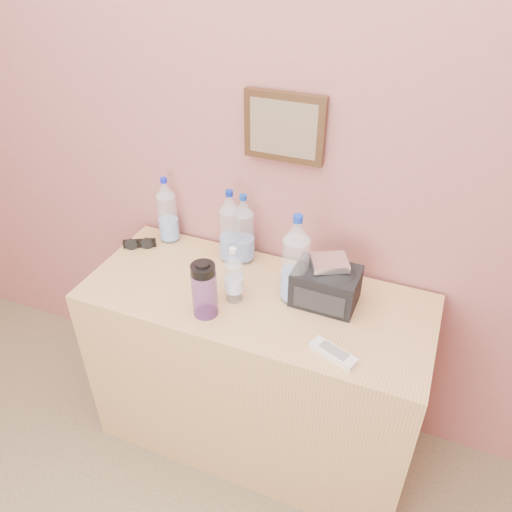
{
  "coord_description": "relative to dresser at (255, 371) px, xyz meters",
  "views": [
    {
      "loc": [
        0.63,
        0.35,
        2.04
      ],
      "look_at": [
        0.07,
        1.71,
        1.01
      ],
      "focal_mm": 35.0,
      "sensor_mm": 36.0,
      "label": 1
    }
  ],
  "objects": [
    {
      "name": "dresser",
      "position": [
        0.0,
        0.0,
        0.0
      ],
      "size": [
        1.33,
        0.56,
        0.83
      ],
      "primitive_type": "cube",
      "color": "tan",
      "rests_on": "ground"
    },
    {
      "name": "sunglasses",
      "position": [
        -0.59,
        0.12,
        0.43
      ],
      "size": [
        0.15,
        0.11,
        0.04
      ],
      "primitive_type": null,
      "rotation": [
        0.0,
        0.0,
        0.49
      ],
      "color": "black",
      "rests_on": "dresser"
    },
    {
      "name": "toiletry_bag",
      "position": [
        0.25,
        0.07,
        0.5
      ],
      "size": [
        0.24,
        0.17,
        0.16
      ],
      "primitive_type": null,
      "rotation": [
        0.0,
        0.0,
        -0.01
      ],
      "color": "black",
      "rests_on": "dresser"
    },
    {
      "name": "pet_large_b",
      "position": [
        -0.19,
        0.19,
        0.56
      ],
      "size": [
        0.09,
        0.09,
        0.32
      ],
      "rotation": [
        0.0,
        0.0,
        0.16
      ],
      "color": "white",
      "rests_on": "dresser"
    },
    {
      "name": "pet_large_d",
      "position": [
        0.14,
        0.04,
        0.58
      ],
      "size": [
        0.1,
        0.1,
        0.36
      ],
      "rotation": [
        0.0,
        0.0,
        0.06
      ],
      "color": "#C4E9FE",
      "rests_on": "dresser"
    },
    {
      "name": "pet_large_c",
      "position": [
        -0.14,
        0.21,
        0.55
      ],
      "size": [
        0.08,
        0.08,
        0.3
      ],
      "rotation": [
        0.0,
        0.0,
        0.04
      ],
      "color": "white",
      "rests_on": "dresser"
    },
    {
      "name": "foil_packet",
      "position": [
        0.25,
        0.08,
        0.59
      ],
      "size": [
        0.16,
        0.15,
        0.03
      ],
      "primitive_type": "cube",
      "rotation": [
        0.0,
        0.0,
        0.47
      ],
      "color": "white",
      "rests_on": "toiletry_bag"
    },
    {
      "name": "pet_large_a",
      "position": [
        -0.5,
        0.22,
        0.55
      ],
      "size": [
        0.08,
        0.08,
        0.3
      ],
      "rotation": [
        0.0,
        0.0,
        0.15
      ],
      "color": "#ABCFDE",
      "rests_on": "dresser"
    },
    {
      "name": "picture_frame",
      "position": [
        0.0,
        0.27,
        0.98
      ],
      "size": [
        0.3,
        0.03,
        0.25
      ],
      "primitive_type": null,
      "color": "#382311",
      "rests_on": "room_shell"
    },
    {
      "name": "ac_remote",
      "position": [
        0.35,
        -0.19,
        0.43
      ],
      "size": [
        0.17,
        0.11,
        0.02
      ],
      "primitive_type": "cube",
      "rotation": [
        0.0,
        0.0,
        -0.36
      ],
      "color": "white",
      "rests_on": "dresser"
    },
    {
      "name": "pet_small",
      "position": [
        -0.07,
        -0.04,
        0.52
      ],
      "size": [
        0.07,
        0.07,
        0.23
      ],
      "rotation": [
        0.0,
        0.0,
        -0.28
      ],
      "color": "#A3C4D1",
      "rests_on": "dresser"
    },
    {
      "name": "nalgene_bottle",
      "position": [
        -0.13,
        -0.16,
        0.53
      ],
      "size": [
        0.09,
        0.09,
        0.22
      ],
      "rotation": [
        0.0,
        0.0,
        0.34
      ],
      "color": "#69348E",
      "rests_on": "dresser"
    }
  ]
}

